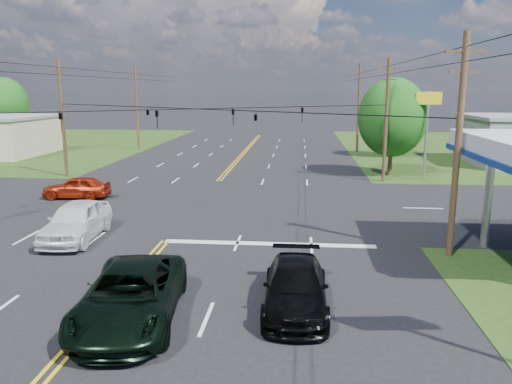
# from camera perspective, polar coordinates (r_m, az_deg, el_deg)

# --- Properties ---
(ground) EXTENTS (280.00, 280.00, 0.00)m
(ground) POSITION_cam_1_polar(r_m,az_deg,el_deg) (32.05, -6.57, -1.37)
(ground) COLOR black
(ground) RESTS_ON ground
(stop_bar) EXTENTS (10.00, 0.50, 0.02)m
(stop_bar) POSITION_cam_1_polar(r_m,az_deg,el_deg) (23.73, 1.48, -5.98)
(stop_bar) COLOR silver
(stop_bar) RESTS_ON ground
(pole_se) EXTENTS (1.60, 0.28, 9.50)m
(pole_se) POSITION_cam_1_polar(r_m,az_deg,el_deg) (22.68, 22.08, 5.04)
(pole_se) COLOR #45351D
(pole_se) RESTS_ON ground
(pole_nw) EXTENTS (1.60, 0.28, 9.50)m
(pole_nw) POSITION_cam_1_polar(r_m,az_deg,el_deg) (44.12, -21.24, 7.95)
(pole_nw) COLOR #45351D
(pole_nw) RESTS_ON ground
(pole_ne) EXTENTS (1.60, 0.28, 9.50)m
(pole_ne) POSITION_cam_1_polar(r_m,az_deg,el_deg) (40.19, 14.66, 8.07)
(pole_ne) COLOR #45351D
(pole_ne) RESTS_ON ground
(pole_left_far) EXTENTS (1.60, 0.28, 10.00)m
(pole_left_far) POSITION_cam_1_polar(r_m,az_deg,el_deg) (61.72, -13.45, 9.51)
(pole_left_far) COLOR #45351D
(pole_left_far) RESTS_ON ground
(pole_right_far) EXTENTS (1.60, 0.28, 10.00)m
(pole_right_far) POSITION_cam_1_polar(r_m,az_deg,el_deg) (58.98, 11.64, 9.50)
(pole_right_far) COLOR #45351D
(pole_right_far) RESTS_ON ground
(span_wire_signals) EXTENTS (26.00, 18.00, 1.13)m
(span_wire_signals) POSITION_cam_1_polar(r_m,az_deg,el_deg) (31.25, -6.83, 9.41)
(span_wire_signals) COLOR black
(span_wire_signals) RESTS_ON ground
(power_lines) EXTENTS (26.04, 100.00, 0.64)m
(power_lines) POSITION_cam_1_polar(r_m,az_deg,el_deg) (29.30, -7.78, 14.33)
(power_lines) COLOR black
(power_lines) RESTS_ON ground
(tree_right_a) EXTENTS (5.70, 5.70, 8.18)m
(tree_right_a) POSITION_cam_1_polar(r_m,az_deg,el_deg) (43.31, 15.33, 8.21)
(tree_right_a) COLOR #45351D
(tree_right_a) RESTS_ON ground
(tree_right_b) EXTENTS (4.94, 4.94, 7.09)m
(tree_right_b) POSITION_cam_1_polar(r_m,az_deg,el_deg) (55.58, 15.68, 8.21)
(tree_right_b) COLOR #45351D
(tree_right_b) RESTS_ON ground
(tree_far_l) EXTENTS (6.08, 6.08, 8.72)m
(tree_far_l) POSITION_cam_1_polar(r_m,az_deg,el_deg) (73.43, -26.83, 8.91)
(tree_far_l) COLOR #45351D
(tree_far_l) RESTS_ON ground
(pickup_dkgreen) EXTENTS (3.54, 6.53, 1.74)m
(pickup_dkgreen) POSITION_cam_1_polar(r_m,az_deg,el_deg) (16.45, -14.11, -11.35)
(pickup_dkgreen) COLOR black
(pickup_dkgreen) RESTS_ON ground
(suv_black) EXTENTS (2.13, 5.18, 1.50)m
(suv_black) POSITION_cam_1_polar(r_m,az_deg,el_deg) (16.91, 4.54, -10.80)
(suv_black) COLOR black
(suv_black) RESTS_ON ground
(pickup_white) EXTENTS (2.51, 5.58, 1.86)m
(pickup_white) POSITION_cam_1_polar(r_m,az_deg,el_deg) (25.78, -19.87, -3.10)
(pickup_white) COLOR white
(pickup_white) RESTS_ON ground
(sedan_red) EXTENTS (4.46, 2.02, 1.49)m
(sedan_red) POSITION_cam_1_polar(r_m,az_deg,el_deg) (35.48, -19.82, 0.51)
(sedan_red) COLOR #991F0B
(sedan_red) RESTS_ON ground
(polesign_ne) EXTENTS (1.95, 0.30, 7.09)m
(polesign_ne) POSITION_cam_1_polar(r_m,az_deg,el_deg) (41.82, 19.04, 8.59)
(polesign_ne) COLOR #A5A5AA
(polesign_ne) RESTS_ON ground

